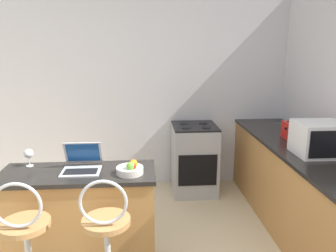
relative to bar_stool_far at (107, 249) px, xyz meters
The scene contains 11 objects.
wall_back 2.49m from the bar_stool_far, 86.02° to the left, with size 12.00×0.06×2.60m.
breakfast_bar 0.56m from the bar_stool_far, 119.68° to the left, with size 1.27×0.50×0.91m.
counter_right 2.01m from the bar_stool_far, 20.20° to the left, with size 0.68×3.30×0.91m.
bar_stool_far is the anchor object (origin of this frame).
laptop 0.74m from the bar_stool_far, 114.46° to the left, with size 0.31×0.30×0.22m.
microwave 2.13m from the bar_stool_far, 21.78° to the left, with size 0.45×0.39×0.31m.
toaster 2.36m from the bar_stool_far, 33.39° to the left, with size 0.24×0.30×0.19m.
stove_range 2.21m from the bar_stool_far, 65.22° to the left, with size 0.57×0.61×0.92m.
wine_glass_tall 1.08m from the bar_stool_far, 137.51° to the left, with size 0.08×0.08×0.15m.
mug_white 2.68m from the bar_stool_far, 36.88° to the left, with size 0.10×0.08×0.09m.
fruit_bowl 0.62m from the bar_stool_far, 68.89° to the left, with size 0.22×0.22×0.11m.
Camera 1 is at (0.12, -1.62, 1.91)m, focal length 35.00 mm.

